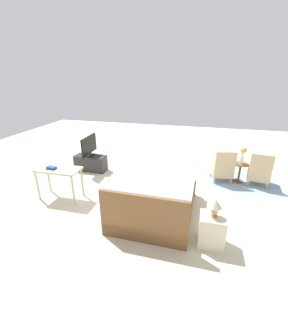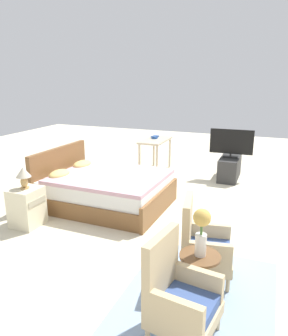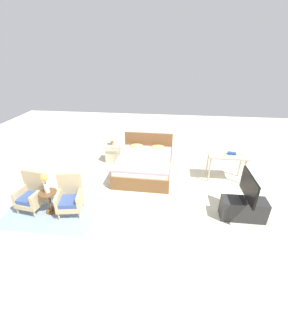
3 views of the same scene
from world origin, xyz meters
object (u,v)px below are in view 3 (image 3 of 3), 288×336
tv_flatscreen (249,188)px  flower_vase (45,181)px  side_table (49,199)px  tv_stand (243,209)px  table_lamp (112,139)px  bed (145,164)px  nightstand (113,153)px  book_stack (232,153)px  vanity_desk (227,159)px  armchair_by_window_left (32,195)px  armchair_by_window_right (70,197)px

tv_flatscreen → flower_vase: bearing=-176.1°
side_table → flower_vase: size_ratio=1.13×
tv_stand → tv_flatscreen: 0.56m
table_lamp → flower_vase: bearing=-105.9°
bed → side_table: (-1.95, -2.11, 0.04)m
flower_vase → table_lamp: size_ratio=1.45×
bed → side_table: 2.88m
nightstand → tv_stand: bearing=-35.1°
tv_flatscreen → book_stack: bearing=88.7°
flower_vase → tv_stand: 4.43m
nightstand → vanity_desk: (3.50, -0.79, 0.36)m
flower_vase → book_stack: bearing=25.2°
nightstand → table_lamp: table_lamp is taller
table_lamp → vanity_desk: table_lamp is taller
armchair_by_window_left → nightstand: armchair_by_window_left is taller
armchair_by_window_left → armchair_by_window_right: (0.94, -0.00, 0.00)m
armchair_by_window_right → flower_vase: flower_vase is taller
armchair_by_window_left → armchair_by_window_right: size_ratio=1.00×
armchair_by_window_left → table_lamp: (1.27, 2.73, 0.42)m
bed → vanity_desk: size_ratio=2.00×
armchair_by_window_left → table_lamp: bearing=65.1°
flower_vase → armchair_by_window_right: bearing=9.1°
flower_vase → vanity_desk: flower_vase is taller
bed → book_stack: 2.52m
flower_vase → tv_stand: flower_vase is taller
side_table → tv_stand: side_table is taller
flower_vase → book_stack: 4.89m
armchair_by_window_right → flower_vase: 0.65m
side_table → bed: bearing=47.3°
side_table → table_lamp: 2.96m
book_stack → tv_stand: bearing=-91.4°
side_table → flower_vase: flower_vase is taller
flower_vase → side_table: bearing=0.0°
tv_flatscreen → armchair_by_window_left: bearing=-177.4°
armchair_by_window_left → nightstand: size_ratio=1.55×
armchair_by_window_left → tv_stand: armchair_by_window_left is taller
flower_vase → tv_flatscreen: bearing=3.9°
vanity_desk → side_table: bearing=-154.8°
side_table → table_lamp: (0.80, 2.81, 0.47)m
nightstand → tv_stand: (3.58, -2.51, -0.05)m
tv_flatscreen → nightstand: bearing=145.0°
side_table → tv_flatscreen: bearing=3.9°
bed → nightstand: 1.35m
side_table → nightstand: (0.80, 2.81, -0.04)m
armchair_by_window_left → flower_vase: (0.47, -0.08, 0.45)m
armchair_by_window_right → nightstand: (0.33, 2.73, -0.09)m
nightstand → flower_vase: bearing=-105.9°
armchair_by_window_left → table_lamp: 3.05m
flower_vase → book_stack: flower_vase is taller
armchair_by_window_right → vanity_desk: (3.83, 1.95, 0.27)m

